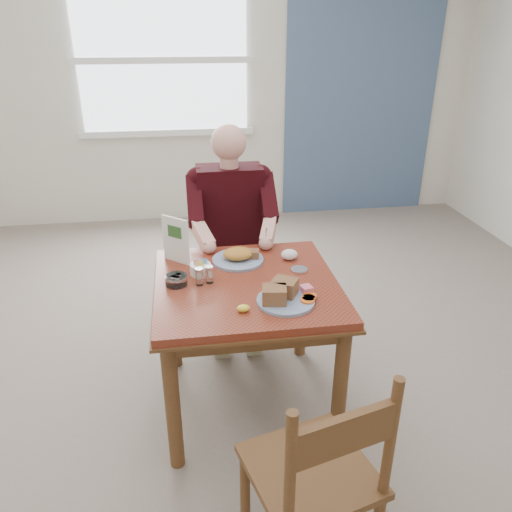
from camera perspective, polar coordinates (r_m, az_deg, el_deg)
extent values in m
plane|color=slate|center=(2.91, -0.98, -16.12)|extent=(6.00, 6.00, 0.00)
plane|color=beige|center=(5.21, -5.78, 19.23)|extent=(5.50, 0.00, 5.50)
cube|color=#445B7F|center=(5.51, 12.09, 19.15)|extent=(1.60, 0.02, 2.80)
ellipsoid|color=yellow|center=(2.23, -1.46, -5.99)|extent=(0.06, 0.04, 0.03)
ellipsoid|color=white|center=(2.71, 3.82, 0.17)|extent=(0.10, 0.09, 0.06)
cylinder|color=silver|center=(2.60, 4.97, -1.58)|extent=(0.09, 0.09, 0.01)
cube|color=white|center=(5.15, -10.62, 21.14)|extent=(1.60, 0.02, 1.30)
cube|color=white|center=(5.23, -10.02, 13.69)|extent=(1.72, 0.04, 0.06)
cube|color=white|center=(5.14, -10.62, 21.13)|extent=(1.72, 0.04, 0.06)
cube|color=maroon|center=(2.49, -1.10, -3.36)|extent=(0.90, 0.90, 0.04)
cube|color=brown|center=(2.50, -1.09, -3.92)|extent=(0.92, 0.92, 0.01)
cylinder|color=brown|center=(2.37, -9.50, -16.50)|extent=(0.07, 0.07, 0.71)
cylinder|color=brown|center=(2.46, 9.58, -14.70)|extent=(0.07, 0.07, 0.71)
cylinder|color=brown|center=(3.00, -9.48, -6.65)|extent=(0.07, 0.07, 0.71)
cylinder|color=brown|center=(3.07, 5.25, -5.57)|extent=(0.07, 0.07, 0.71)
cube|color=brown|center=(2.20, 0.28, -9.76)|extent=(0.80, 0.03, 0.08)
cube|color=brown|center=(2.87, -2.11, -0.93)|extent=(0.80, 0.03, 0.08)
cube|color=brown|center=(2.51, -9.98, -5.35)|extent=(0.03, 0.80, 0.08)
cube|color=brown|center=(2.60, 7.50, -4.08)|extent=(0.03, 0.80, 0.08)
cylinder|color=brown|center=(3.22, -5.57, -6.71)|extent=(0.04, 0.04, 0.45)
cylinder|color=brown|center=(3.25, 0.80, -6.25)|extent=(0.04, 0.04, 0.45)
cylinder|color=brown|center=(3.53, -5.93, -3.67)|extent=(0.04, 0.04, 0.45)
cylinder|color=brown|center=(3.56, -0.13, -3.28)|extent=(0.04, 0.04, 0.45)
cube|color=brown|center=(3.27, -2.79, -1.27)|extent=(0.42, 0.42, 0.03)
cylinder|color=brown|center=(3.33, -6.28, 3.51)|extent=(0.04, 0.04, 0.50)
cylinder|color=brown|center=(3.36, -0.14, 3.87)|extent=(0.04, 0.04, 0.50)
cube|color=brown|center=(3.31, -3.24, 5.31)|extent=(0.38, 0.03, 0.14)
cylinder|color=brown|center=(2.18, -1.25, -25.66)|extent=(0.05, 0.05, 0.45)
cylinder|color=brown|center=(2.29, 7.80, -22.69)|extent=(0.05, 0.05, 0.45)
cube|color=brown|center=(1.95, 6.21, -23.19)|extent=(0.51, 0.51, 0.03)
cylinder|color=brown|center=(1.61, 3.90, -23.99)|extent=(0.04, 0.04, 0.50)
cylinder|color=brown|center=(1.76, 15.09, -19.76)|extent=(0.04, 0.04, 0.50)
cube|color=brown|center=(1.60, 10.10, -19.43)|extent=(0.37, 0.13, 0.14)
cube|color=gray|center=(3.13, -4.41, -1.12)|extent=(0.13, 0.38, 0.12)
cube|color=gray|center=(3.14, -0.78, -0.89)|extent=(0.13, 0.38, 0.12)
cube|color=gray|center=(3.12, -3.96, -7.53)|extent=(0.10, 0.10, 0.48)
cube|color=gray|center=(3.13, -0.29, -7.25)|extent=(0.10, 0.10, 0.48)
cube|color=black|center=(3.16, -2.99, 5.08)|extent=(0.40, 0.22, 0.58)
sphere|color=black|center=(3.08, -6.64, 8.73)|extent=(0.15, 0.15, 0.15)
sphere|color=black|center=(3.11, 0.45, 9.08)|extent=(0.15, 0.15, 0.15)
cylinder|color=#DA9A8A|center=(3.04, -3.08, 10.45)|extent=(0.11, 0.11, 0.08)
sphere|color=#DA9A8A|center=(3.01, -3.14, 12.84)|extent=(0.21, 0.21, 0.21)
cube|color=black|center=(3.00, -7.03, 6.26)|extent=(0.09, 0.29, 0.27)
cube|color=black|center=(3.04, 1.35, 6.70)|extent=(0.09, 0.29, 0.27)
sphere|color=black|center=(2.92, -6.84, 3.69)|extent=(0.09, 0.09, 0.09)
sphere|color=black|center=(2.96, 1.71, 4.17)|extent=(0.09, 0.09, 0.09)
cube|color=#DA9A8A|center=(2.85, -6.13, 2.42)|extent=(0.14, 0.23, 0.14)
cube|color=#DA9A8A|center=(2.89, 1.42, 2.86)|extent=(0.14, 0.23, 0.14)
sphere|color=#DA9A8A|center=(2.78, -5.38, 1.09)|extent=(0.08, 0.08, 0.08)
sphere|color=#DA9A8A|center=(2.82, 1.13, 1.49)|extent=(0.08, 0.08, 0.08)
cylinder|color=silver|center=(2.80, 1.14, 2.43)|extent=(0.01, 0.05, 0.12)
cylinder|color=white|center=(2.30, 3.40, -5.14)|extent=(0.34, 0.34, 0.01)
cube|color=#A6744A|center=(2.26, 2.10, -4.45)|extent=(0.12, 0.11, 0.07)
cube|color=#A6744A|center=(2.33, 3.30, -3.56)|extent=(0.14, 0.14, 0.07)
cylinder|color=orange|center=(2.29, 5.89, -5.06)|extent=(0.09, 0.09, 0.01)
cylinder|color=orange|center=(2.31, 6.04, -4.80)|extent=(0.07, 0.07, 0.01)
cylinder|color=orange|center=(2.33, 6.20, -4.54)|extent=(0.07, 0.07, 0.01)
cube|color=#E46C7F|center=(2.37, 5.78, -3.76)|extent=(0.06, 0.06, 0.03)
cylinder|color=white|center=(2.69, -2.08, -0.44)|extent=(0.32, 0.32, 0.02)
ellipsoid|color=orange|center=(2.68, -2.09, 0.28)|extent=(0.18, 0.16, 0.06)
cube|color=#A6744A|center=(2.69, -0.76, 0.27)|extent=(0.11, 0.08, 0.04)
cylinder|color=white|center=(2.56, -6.36, -1.49)|extent=(0.12, 0.12, 0.06)
cube|color=pink|center=(2.54, -6.66, -0.70)|extent=(0.04, 0.02, 0.03)
cube|color=#6699D8|center=(2.55, -6.01, -0.58)|extent=(0.04, 0.03, 0.03)
cube|color=#EAD159|center=(2.53, -6.43, -0.86)|extent=(0.04, 0.03, 0.03)
cube|color=white|center=(2.56, -6.76, -0.54)|extent=(0.04, 0.02, 0.03)
cylinder|color=white|center=(2.45, -6.48, -2.52)|extent=(0.05, 0.05, 0.07)
cylinder|color=silver|center=(2.43, -6.53, -1.60)|extent=(0.05, 0.05, 0.02)
cylinder|color=white|center=(2.47, -5.34, -2.28)|extent=(0.05, 0.05, 0.07)
cylinder|color=silver|center=(2.45, -5.38, -1.36)|extent=(0.05, 0.05, 0.02)
cylinder|color=white|center=(2.47, -9.10, -2.74)|extent=(0.14, 0.14, 0.05)
cylinder|color=white|center=(2.46, -9.42, -2.48)|extent=(0.03, 0.03, 0.02)
cylinder|color=white|center=(2.48, -8.86, -2.23)|extent=(0.03, 0.03, 0.02)
cylinder|color=white|center=(2.45, -8.99, -2.57)|extent=(0.03, 0.03, 0.02)
cube|color=white|center=(2.67, -9.15, 1.82)|extent=(0.14, 0.12, 0.25)
cube|color=#2D5926|center=(2.64, -9.30, 2.73)|extent=(0.07, 0.06, 0.06)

